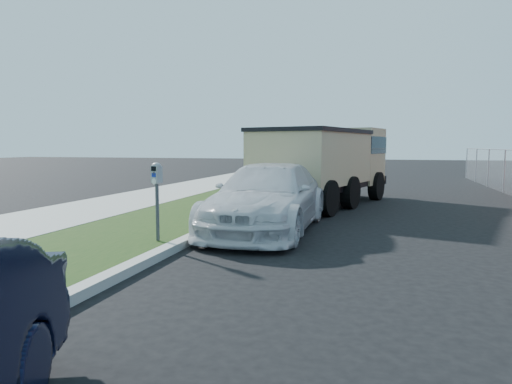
# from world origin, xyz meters

# --- Properties ---
(ground) EXTENTS (120.00, 120.00, 0.00)m
(ground) POSITION_xyz_m (0.00, 0.00, 0.00)
(ground) COLOR black
(ground) RESTS_ON ground
(streetside) EXTENTS (6.12, 50.00, 0.15)m
(streetside) POSITION_xyz_m (-5.57, 2.00, 0.07)
(streetside) COLOR gray
(streetside) RESTS_ON ground
(parking_meter) EXTENTS (0.24, 0.21, 1.50)m
(parking_meter) POSITION_xyz_m (-3.01, -0.25, 1.23)
(parking_meter) COLOR #3F4247
(parking_meter) RESTS_ON ground
(white_wagon) EXTENTS (2.16, 5.29, 1.53)m
(white_wagon) POSITION_xyz_m (-1.43, 2.10, 0.77)
(white_wagon) COLOR silver
(white_wagon) RESTS_ON ground
(dump_truck) EXTENTS (4.13, 7.01, 2.59)m
(dump_truck) POSITION_xyz_m (-0.73, 7.44, 1.46)
(dump_truck) COLOR black
(dump_truck) RESTS_ON ground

